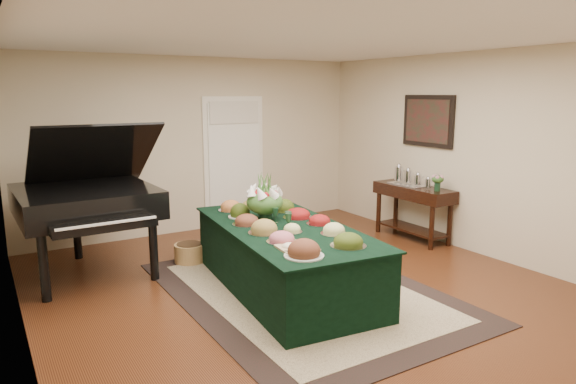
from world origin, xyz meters
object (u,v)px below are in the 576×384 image
buffet_table (285,258)px  grand_piano (87,199)px  mahogany_sideboard (413,198)px  floral_centerpiece (265,197)px

buffet_table → grand_piano: (-1.74, 1.65, 0.55)m
buffet_table → mahogany_sideboard: bearing=15.5°
floral_centerpiece → grand_piano: 2.12m
grand_piano → buffet_table: bearing=-43.5°
buffet_table → grand_piano: 2.46m
mahogany_sideboard → floral_centerpiece: bearing=-172.5°
grand_piano → floral_centerpiece: bearing=-36.6°
mahogany_sideboard → grand_piano: bearing=168.4°
floral_centerpiece → mahogany_sideboard: (2.71, 0.36, -0.36)m
buffet_table → mahogany_sideboard: size_ratio=2.12×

